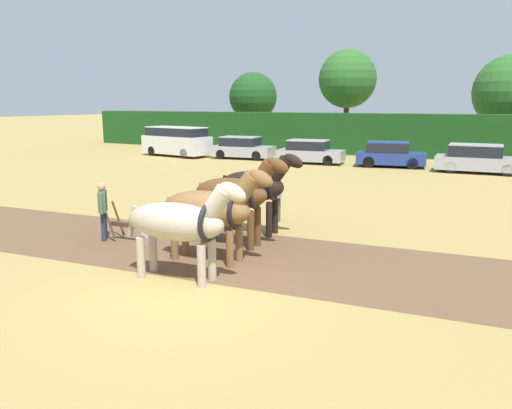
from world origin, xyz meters
name	(u,v)px	position (x,y,z in m)	size (l,w,h in m)	color
ground_plane	(192,290)	(0.00, 0.00, 0.00)	(240.00, 240.00, 0.00)	#A88E4C
plowed_furrow_strip	(86,235)	(-5.13, 2.03, 0.00)	(28.36, 4.15, 0.01)	brown
hedgerow	(432,136)	(0.00, 28.12, 1.48)	(58.87, 1.95, 2.97)	#194719
tree_far_left	(253,97)	(-17.16, 34.15, 4.26)	(4.48, 4.48, 6.51)	brown
tree_left	(347,79)	(-7.63, 32.82, 5.60)	(4.72, 4.72, 7.98)	#423323
tree_center_left	(511,92)	(4.45, 33.80, 4.48)	(5.41, 5.41, 7.19)	#423323
draft_horse_lead_left	(180,222)	(-0.57, 0.41, 1.25)	(2.92, 1.07, 2.25)	#B2A38E
draft_horse_lead_right	(211,209)	(-0.71, 1.78, 1.26)	(2.96, 1.14, 2.34)	brown
draft_horse_trail_left	(235,194)	(-0.85, 3.15, 1.39)	(2.73, 1.06, 2.46)	brown
draft_horse_trail_right	(255,186)	(-0.99, 4.53, 1.37)	(2.64, 1.08, 2.42)	black
plow	(135,231)	(-3.43, 2.20, 0.31)	(1.55, 0.50, 1.13)	#4C331E
farmer_at_plow	(103,207)	(-4.31, 1.95, 0.91)	(0.45, 0.52, 1.59)	#28334C
farmer_beside_team	(277,193)	(-1.13, 6.23, 0.89)	(0.53, 0.43, 1.56)	#4C4C4C
parked_van	(176,141)	(-16.01, 20.72, 1.06)	(5.32, 2.62, 2.05)	silver
parked_car_left	(242,148)	(-11.10, 21.46, 0.71)	(4.32, 2.30, 1.48)	#A8A8B2
parked_car_center_left	(310,152)	(-6.07, 21.16, 0.70)	(4.22, 2.22, 1.45)	#A8A8B2
parked_car_center	(390,155)	(-1.26, 21.75, 0.71)	(4.18, 2.45, 1.47)	navy
parked_car_center_right	(478,159)	(3.51, 21.37, 0.73)	(4.50, 2.07, 1.53)	#A8A8B2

